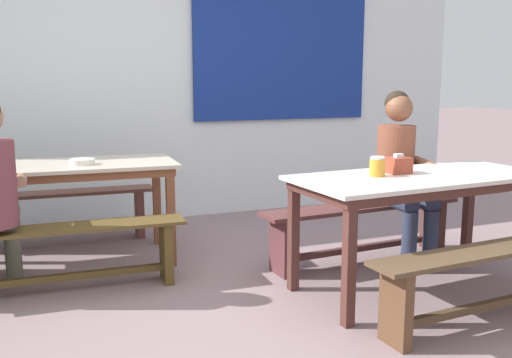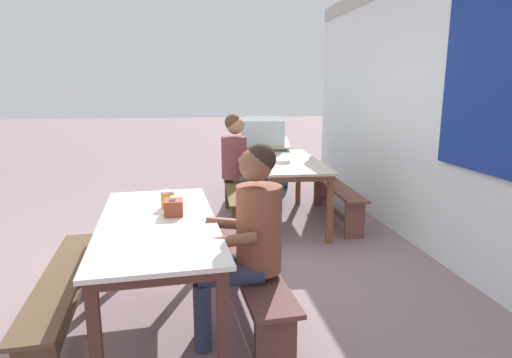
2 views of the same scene
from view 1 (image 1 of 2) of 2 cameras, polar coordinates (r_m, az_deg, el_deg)
The scene contains 12 objects.
ground_plane at distance 3.60m, azimuth 0.15°, elevation -12.40°, with size 40.00×40.00×0.00m, color gray.
backdrop_wall at distance 5.69m, azimuth -8.91°, elevation 11.05°, with size 6.60×0.23×2.86m.
dining_table_far at distance 4.41m, azimuth -19.40°, elevation 0.45°, with size 1.74×0.80×0.76m.
dining_table_near at distance 3.84m, azimuth 16.20°, elevation -0.70°, with size 1.73×0.85×0.76m.
bench_far_back at distance 5.08m, azimuth -19.19°, elevation -2.85°, with size 1.59×0.31×0.44m.
bench_far_front at distance 3.89m, azimuth -19.00°, elevation -6.77°, with size 1.61×0.32×0.44m.
bench_near_back at distance 4.39m, azimuth 10.61°, elevation -4.34°, with size 1.65×0.38×0.44m.
bench_near_front at distance 3.51m, azimuth 22.61°, elevation -8.71°, with size 1.61×0.35×0.44m.
person_right_near_table at distance 4.41m, azimuth 14.36°, elevation 1.17°, with size 0.41×0.56×1.29m.
tissue_box at distance 3.84m, azimuth 14.09°, elevation 1.37°, with size 0.14×0.12×0.13m.
condiment_jar at distance 3.69m, azimuth 12.08°, elevation 1.22°, with size 0.10×0.10×0.13m.
soup_bowl at distance 4.30m, azimuth -17.07°, elevation 1.67°, with size 0.18×0.18×0.04m, color silver.
Camera 1 is at (-1.25, -3.09, 1.37)m, focal length 39.84 mm.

